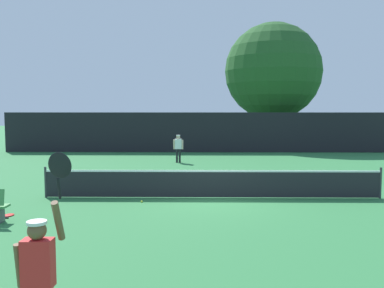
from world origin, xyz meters
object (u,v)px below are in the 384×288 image
player_serving (39,265)px  parked_car_near (176,135)px  large_tree (273,71)px  parked_car_mid (232,136)px  parked_car_far (283,136)px  player_receiving (178,146)px  tennis_ball (142,202)px  spare_racket (8,215)px

player_serving → parked_car_near: (0.03, 31.90, -0.34)m
large_tree → parked_car_near: (-8.04, 2.79, -5.29)m
player_serving → parked_car_near: bearing=90.0°
large_tree → parked_car_near: 10.02m
player_serving → parked_car_mid: size_ratio=0.59×
parked_car_mid → parked_car_far: bearing=-4.7°
player_receiving → parked_car_mid: size_ratio=0.37×
parked_car_mid → parked_car_far: same height
player_serving → tennis_ball: bearing=88.9°
spare_racket → parked_car_mid: bearing=70.3°
spare_racket → parked_car_near: (3.48, 25.27, 0.76)m
large_tree → player_serving: bearing=-105.5°
parked_car_near → large_tree: bearing=-13.0°
player_serving → spare_racket: (-3.45, 6.63, -1.10)m
spare_racket → parked_car_near: 25.52m
player_receiving → spare_racket: size_ratio=3.05×
player_serving → large_tree: bearing=74.5°
spare_racket → large_tree: 25.97m
tennis_ball → parked_car_far: (8.98, 21.34, 0.74)m
tennis_ball → player_serving: bearing=-91.1°
tennis_ball → large_tree: 22.99m
player_serving → parked_car_far: size_ratio=0.60×
tennis_ball → parked_car_far: parked_car_far is taller
tennis_ball → large_tree: (7.92, 20.72, 6.03)m
player_receiving → large_tree: 13.74m
tennis_ball → parked_car_near: bearing=90.3°
player_serving → spare_racket: bearing=117.5°
player_serving → player_receiving: bearing=87.3°
tennis_ball → parked_car_near: size_ratio=0.02×
parked_car_mid → large_tree: bearing=-16.5°
player_serving → player_receiving: player_serving is taller
tennis_ball → parked_car_mid: size_ratio=0.02×
large_tree → parked_car_mid: large_tree is taller
large_tree → parked_car_near: size_ratio=2.27×
player_serving → parked_car_near: player_serving is taller
parked_car_mid → tennis_ball: bearing=-104.4°
spare_racket → large_tree: (11.53, 22.48, 6.05)m
tennis_ball → player_receiving: bearing=85.9°
player_receiving → parked_car_near: parked_car_near is taller
player_receiving → tennis_ball: (-0.73, -10.18, -0.93)m
player_serving → parked_car_near: 31.90m
tennis_ball → large_tree: bearing=69.1°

